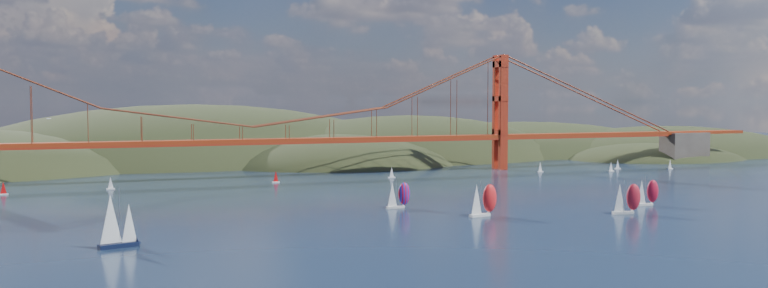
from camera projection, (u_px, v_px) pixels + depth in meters
ground at (434, 263)px, 150.80m from camera, size 1200.00×1200.00×0.00m
headlands at (297, 181)px, 426.51m from camera, size 725.00×225.00×96.00m
bridge at (248, 103)px, 315.60m from camera, size 552.00×12.00×55.00m
sloop_navy at (116, 222)px, 166.60m from camera, size 9.03×6.33×13.33m
racer_0 at (483, 199)px, 212.45m from camera, size 9.16×4.44×10.32m
racer_1 at (626, 198)px, 217.17m from camera, size 8.81×4.30×9.92m
racer_2 at (647, 192)px, 234.57m from camera, size 8.01×3.38×9.12m
racer_rwb at (398, 195)px, 228.73m from camera, size 7.76×3.19×8.90m
distant_boat_2 at (3, 188)px, 261.18m from camera, size 3.00×2.00×4.70m
distant_boat_3 at (111, 183)px, 277.06m from camera, size 3.00×2.00×4.70m
distant_boat_4 at (540, 167)px, 345.23m from camera, size 3.00×2.00×4.70m
distant_boat_5 at (611, 166)px, 348.70m from camera, size 3.00×2.00×4.70m
distant_boat_6 at (618, 164)px, 362.44m from camera, size 3.00×2.00×4.70m
distant_boat_7 at (670, 164)px, 360.69m from camera, size 3.00×2.00×4.70m
distant_boat_8 at (392, 172)px, 319.35m from camera, size 3.00×2.00×4.70m
distant_boat_9 at (276, 177)px, 300.63m from camera, size 3.00×2.00×4.70m
gull at (49, 119)px, 142.54m from camera, size 0.90×0.25×0.17m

